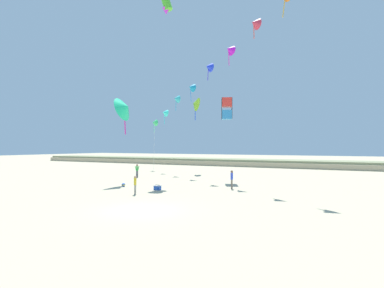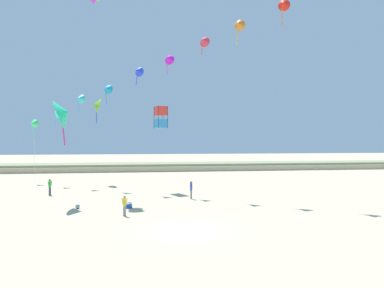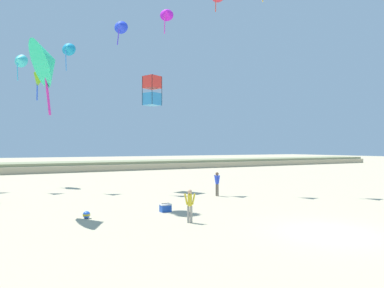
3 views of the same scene
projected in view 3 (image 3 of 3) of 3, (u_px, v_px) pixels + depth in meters
name	position (u px, v px, depth m)	size (l,w,h in m)	color
ground_plane	(330.00, 233.00, 13.78)	(240.00, 240.00, 0.00)	#C1B28E
dune_ridge	(90.00, 166.00, 51.99)	(120.00, 8.27, 1.32)	tan
person_near_left	(217.00, 182.00, 24.38)	(0.23, 0.60, 1.71)	#726656
person_mid_center	(190.00, 203.00, 15.74)	(0.49, 0.36, 1.53)	gray
kite_banner_string	(142.00, 21.00, 27.66)	(32.13, 20.59, 20.31)	#37D472
large_kite_mid_trail	(152.00, 91.00, 28.20)	(1.52, 1.52, 2.41)	#318ACE
large_kite_high_solo	(48.00, 62.00, 17.81)	(2.06, 2.79, 4.16)	#24E699
large_kite_outer_drift	(37.00, 74.00, 31.38)	(1.56, 2.24, 3.51)	#77C318
beach_cooler	(165.00, 208.00, 18.43)	(0.58, 0.41, 0.46)	blue
beach_ball	(86.00, 215.00, 16.68)	(0.36, 0.36, 0.36)	blue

